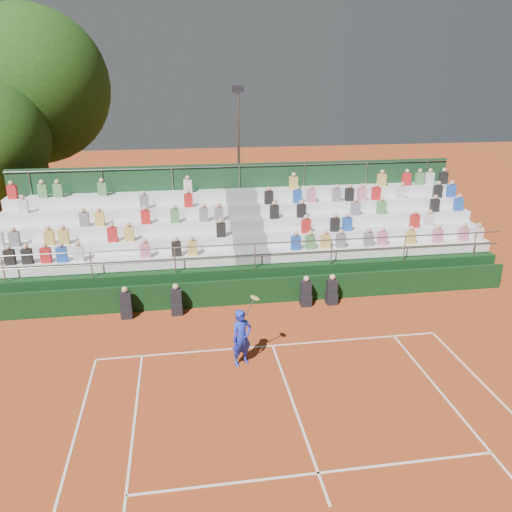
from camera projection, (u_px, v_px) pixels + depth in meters
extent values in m
plane|color=#AB431C|center=(273.00, 346.00, 16.00)|extent=(90.00, 90.00, 0.00)
cube|color=white|center=(273.00, 346.00, 16.00)|extent=(11.00, 0.06, 0.01)
cube|color=white|center=(295.00, 408.00, 13.03)|extent=(0.06, 6.40, 0.01)
cube|color=white|center=(318.00, 473.00, 10.91)|extent=(8.22, 0.06, 0.01)
cube|color=black|center=(257.00, 291.00, 18.80)|extent=(20.00, 0.15, 1.00)
cube|color=black|center=(127.00, 312.00, 17.80)|extent=(0.40, 0.40, 0.44)
cube|color=black|center=(126.00, 299.00, 17.63)|extent=(0.38, 0.25, 0.55)
sphere|color=tan|center=(125.00, 290.00, 17.50)|extent=(0.22, 0.22, 0.22)
cube|color=black|center=(177.00, 308.00, 18.05)|extent=(0.40, 0.40, 0.44)
cube|color=black|center=(176.00, 296.00, 17.88)|extent=(0.38, 0.25, 0.55)
sphere|color=tan|center=(176.00, 287.00, 17.75)|extent=(0.22, 0.22, 0.22)
cube|color=black|center=(306.00, 300.00, 18.73)|extent=(0.40, 0.40, 0.44)
cube|color=black|center=(306.00, 288.00, 18.56)|extent=(0.38, 0.25, 0.55)
sphere|color=tan|center=(306.00, 279.00, 18.43)|extent=(0.22, 0.22, 0.22)
cube|color=black|center=(331.00, 298.00, 18.87)|extent=(0.40, 0.40, 0.44)
cube|color=black|center=(332.00, 286.00, 18.71)|extent=(0.38, 0.25, 0.55)
sphere|color=tan|center=(333.00, 277.00, 18.57)|extent=(0.22, 0.22, 0.22)
cube|color=black|center=(246.00, 260.00, 21.64)|extent=(20.00, 5.20, 1.20)
cube|color=silver|center=(113.00, 263.00, 19.04)|extent=(9.30, 0.85, 0.42)
cube|color=silver|center=(380.00, 249.00, 20.57)|extent=(9.30, 0.85, 0.42)
cube|color=slate|center=(252.00, 256.00, 19.81)|extent=(1.40, 0.85, 0.42)
cube|color=silver|center=(115.00, 245.00, 19.69)|extent=(9.30, 0.85, 0.42)
cube|color=silver|center=(373.00, 233.00, 21.21)|extent=(9.30, 0.85, 0.42)
cube|color=slate|center=(249.00, 239.00, 20.45)|extent=(1.40, 0.85, 0.42)
cube|color=silver|center=(116.00, 229.00, 20.33)|extent=(9.30, 0.85, 0.42)
cube|color=silver|center=(367.00, 218.00, 21.85)|extent=(9.30, 0.85, 0.42)
cube|color=slate|center=(246.00, 223.00, 21.09)|extent=(1.40, 0.85, 0.42)
cube|color=silver|center=(117.00, 213.00, 20.97)|extent=(9.30, 0.85, 0.42)
cube|color=silver|center=(361.00, 204.00, 22.50)|extent=(9.30, 0.85, 0.42)
cube|color=slate|center=(243.00, 209.00, 21.73)|extent=(1.40, 0.85, 0.42)
cube|color=silver|center=(118.00, 199.00, 21.62)|extent=(9.30, 0.85, 0.42)
cube|color=silver|center=(355.00, 191.00, 23.14)|extent=(9.30, 0.85, 0.42)
cube|color=slate|center=(241.00, 195.00, 22.38)|extent=(1.40, 0.85, 0.42)
cube|color=#163B1F|center=(240.00, 211.00, 23.17)|extent=(20.00, 0.12, 4.40)
cylinder|color=gray|center=(255.00, 244.00, 18.72)|extent=(20.00, 0.05, 0.05)
cylinder|color=gray|center=(239.00, 166.00, 22.35)|extent=(20.00, 0.05, 0.05)
cube|color=black|center=(10.00, 257.00, 18.22)|extent=(0.36, 0.24, 0.56)
cube|color=black|center=(27.00, 256.00, 18.31)|extent=(0.36, 0.24, 0.56)
cube|color=red|center=(46.00, 255.00, 18.40)|extent=(0.36, 0.24, 0.56)
cube|color=#1E4CB2|center=(62.00, 255.00, 18.48)|extent=(0.36, 0.24, 0.56)
cube|color=silver|center=(79.00, 254.00, 18.57)|extent=(0.36, 0.24, 0.56)
cube|color=pink|center=(145.00, 250.00, 18.91)|extent=(0.36, 0.24, 0.56)
cube|color=black|center=(176.00, 249.00, 19.08)|extent=(0.36, 0.24, 0.56)
cube|color=gold|center=(193.00, 248.00, 19.17)|extent=(0.36, 0.24, 0.56)
cube|color=slate|center=(15.00, 239.00, 18.86)|extent=(0.36, 0.24, 0.56)
cube|color=gold|center=(49.00, 238.00, 19.04)|extent=(0.36, 0.24, 0.56)
cube|color=gold|center=(64.00, 237.00, 19.12)|extent=(0.36, 0.24, 0.56)
cube|color=red|center=(112.00, 235.00, 19.37)|extent=(0.36, 0.24, 0.56)
cube|color=gold|center=(129.00, 234.00, 19.47)|extent=(0.36, 0.24, 0.56)
cube|color=black|center=(221.00, 230.00, 19.98)|extent=(0.36, 0.24, 0.56)
cube|color=slate|center=(84.00, 220.00, 19.86)|extent=(0.36, 0.24, 0.56)
cube|color=gold|center=(100.00, 219.00, 19.94)|extent=(0.36, 0.24, 0.56)
cube|color=red|center=(146.00, 217.00, 20.20)|extent=(0.36, 0.24, 0.56)
cube|color=#4C8C4C|center=(175.00, 216.00, 20.36)|extent=(0.36, 0.24, 0.56)
cube|color=slate|center=(204.00, 215.00, 20.53)|extent=(0.36, 0.24, 0.56)
cube|color=slate|center=(219.00, 214.00, 20.62)|extent=(0.36, 0.24, 0.56)
cube|color=silver|center=(23.00, 206.00, 20.15)|extent=(0.36, 0.24, 0.56)
cube|color=slate|center=(144.00, 202.00, 20.83)|extent=(0.36, 0.24, 0.56)
cube|color=red|center=(188.00, 200.00, 21.09)|extent=(0.36, 0.24, 0.56)
cube|color=red|center=(12.00, 192.00, 20.71)|extent=(0.36, 0.24, 0.56)
cube|color=#4C8C4C|center=(43.00, 191.00, 20.88)|extent=(0.36, 0.24, 0.56)
cube|color=#4C8C4C|center=(58.00, 191.00, 20.96)|extent=(0.36, 0.24, 0.56)
cube|color=#4C8C4C|center=(102.00, 189.00, 21.22)|extent=(0.36, 0.24, 0.56)
cube|color=silver|center=(188.00, 186.00, 21.74)|extent=(0.36, 0.24, 0.56)
cube|color=#1E4CB2|center=(296.00, 243.00, 19.74)|extent=(0.36, 0.24, 0.56)
cube|color=#4C8C4C|center=(310.00, 242.00, 19.83)|extent=(0.36, 0.24, 0.56)
cube|color=gold|center=(325.00, 241.00, 19.92)|extent=(0.36, 0.24, 0.56)
cube|color=slate|center=(341.00, 241.00, 20.01)|extent=(0.36, 0.24, 0.56)
cube|color=slate|center=(369.00, 239.00, 20.17)|extent=(0.36, 0.24, 0.56)
cube|color=pink|center=(382.00, 239.00, 20.26)|extent=(0.36, 0.24, 0.56)
cube|color=gold|center=(411.00, 237.00, 20.43)|extent=(0.36, 0.24, 0.56)
cube|color=pink|center=(438.00, 236.00, 20.60)|extent=(0.36, 0.24, 0.56)
cube|color=pink|center=(464.00, 235.00, 20.77)|extent=(0.36, 0.24, 0.56)
cube|color=silver|center=(478.00, 234.00, 20.86)|extent=(0.36, 0.24, 0.56)
cube|color=red|center=(306.00, 226.00, 20.48)|extent=(0.36, 0.24, 0.56)
cube|color=black|center=(335.00, 225.00, 20.65)|extent=(0.36, 0.24, 0.56)
cube|color=#1E4CB2|center=(347.00, 224.00, 20.73)|extent=(0.36, 0.24, 0.56)
cube|color=red|center=(415.00, 221.00, 21.15)|extent=(0.36, 0.24, 0.56)
cube|color=silver|center=(429.00, 220.00, 21.24)|extent=(0.36, 0.24, 0.56)
cube|color=black|center=(274.00, 212.00, 20.95)|extent=(0.36, 0.24, 0.56)
cube|color=black|center=(301.00, 211.00, 21.12)|extent=(0.36, 0.24, 0.56)
cube|color=slate|center=(355.00, 209.00, 21.46)|extent=(0.36, 0.24, 0.56)
cube|color=#4C8C4C|center=(381.00, 208.00, 21.63)|extent=(0.36, 0.24, 0.56)
cube|color=black|center=(435.00, 205.00, 21.98)|extent=(0.36, 0.24, 0.56)
cube|color=#1E4CB2|center=(458.00, 204.00, 22.14)|extent=(0.36, 0.24, 0.56)
cube|color=black|center=(269.00, 197.00, 21.58)|extent=(0.36, 0.24, 0.56)
cube|color=#1E4CB2|center=(297.00, 196.00, 21.76)|extent=(0.36, 0.24, 0.56)
cube|color=pink|center=(311.00, 196.00, 21.85)|extent=(0.36, 0.24, 0.56)
cube|color=slate|center=(337.00, 195.00, 22.02)|extent=(0.36, 0.24, 0.56)
cube|color=black|center=(349.00, 195.00, 22.10)|extent=(0.36, 0.24, 0.56)
cube|color=pink|center=(362.00, 194.00, 22.18)|extent=(0.36, 0.24, 0.56)
cube|color=red|center=(376.00, 194.00, 22.28)|extent=(0.36, 0.24, 0.56)
cube|color=silver|center=(401.00, 193.00, 22.45)|extent=(0.36, 0.24, 0.56)
cube|color=black|center=(438.00, 191.00, 22.70)|extent=(0.36, 0.24, 0.56)
cube|color=#1E4CB2|center=(451.00, 191.00, 22.79)|extent=(0.36, 0.24, 0.56)
cube|color=gold|center=(293.00, 183.00, 22.41)|extent=(0.36, 0.24, 0.56)
cube|color=gold|center=(382.00, 180.00, 23.00)|extent=(0.36, 0.24, 0.56)
cube|color=red|center=(406.00, 179.00, 23.17)|extent=(0.36, 0.24, 0.56)
cube|color=#4C8C4C|center=(419.00, 179.00, 23.26)|extent=(0.36, 0.24, 0.56)
cube|color=silver|center=(430.00, 179.00, 23.34)|extent=(0.36, 0.24, 0.56)
cube|color=black|center=(443.00, 178.00, 23.43)|extent=(0.36, 0.24, 0.56)
imported|color=#1A2EC7|center=(242.00, 338.00, 14.72)|extent=(0.76, 0.65, 1.77)
cylinder|color=gray|center=(250.00, 308.00, 14.42)|extent=(0.26, 0.03, 0.51)
cylinder|color=#E5D866|center=(255.00, 298.00, 14.34)|extent=(0.26, 0.28, 0.14)
cylinder|color=#3C2716|center=(1.00, 219.00, 24.33)|extent=(0.50, 0.50, 3.10)
cylinder|color=#3C2716|center=(47.00, 188.00, 27.72)|extent=(0.50, 0.50, 4.41)
sphere|color=#17370F|center=(32.00, 86.00, 25.86)|extent=(7.95, 7.95, 7.95)
cylinder|color=gray|center=(239.00, 161.00, 27.82)|extent=(0.16, 0.16, 7.25)
cube|color=black|center=(238.00, 89.00, 26.51)|extent=(0.60, 0.25, 0.35)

